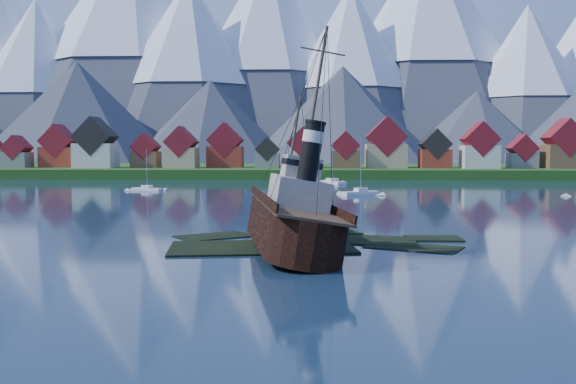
{
  "coord_description": "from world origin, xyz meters",
  "views": [
    {
      "loc": [
        2.31,
        -64.35,
        9.92
      ],
      "look_at": [
        -0.77,
        6.0,
        5.0
      ],
      "focal_mm": 40.0,
      "sensor_mm": 36.0,
      "label": 1
    }
  ],
  "objects_px": {
    "sailboat_e": "(332,183)",
    "sailboat_f": "(361,194)",
    "tugboat_wreck": "(288,218)",
    "sailboat_c": "(147,190)"
  },
  "relations": [
    {
      "from": "tugboat_wreck",
      "to": "sailboat_c",
      "type": "bearing_deg",
      "value": 103.5
    },
    {
      "from": "sailboat_c",
      "to": "sailboat_f",
      "type": "relative_size",
      "value": 0.79
    },
    {
      "from": "tugboat_wreck",
      "to": "sailboat_c",
      "type": "relative_size",
      "value": 2.89
    },
    {
      "from": "tugboat_wreck",
      "to": "sailboat_c",
      "type": "height_order",
      "value": "tugboat_wreck"
    },
    {
      "from": "tugboat_wreck",
      "to": "sailboat_f",
      "type": "xyz_separation_m",
      "value": [
        12.1,
        70.34,
        -2.55
      ]
    },
    {
      "from": "tugboat_wreck",
      "to": "sailboat_e",
      "type": "xyz_separation_m",
      "value": [
        7.16,
        111.49,
        -2.57
      ]
    },
    {
      "from": "sailboat_c",
      "to": "sailboat_f",
      "type": "distance_m",
      "value": 49.48
    },
    {
      "from": "sailboat_e",
      "to": "sailboat_f",
      "type": "xyz_separation_m",
      "value": [
        4.94,
        -41.14,
        0.02
      ]
    },
    {
      "from": "sailboat_e",
      "to": "tugboat_wreck",
      "type": "bearing_deg",
      "value": -122.54
    },
    {
      "from": "sailboat_e",
      "to": "sailboat_f",
      "type": "relative_size",
      "value": 1.0
    }
  ]
}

